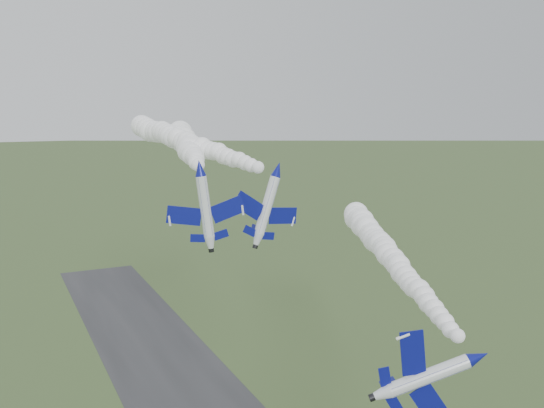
% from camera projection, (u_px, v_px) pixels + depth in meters
% --- Properties ---
extents(jet_lead, '(7.80, 13.78, 11.06)m').
position_uv_depth(jet_lead, '(479.00, 357.00, 67.11)').
color(jet_lead, white).
extents(smoke_trail_jet_lead, '(30.68, 67.83, 5.48)m').
position_uv_depth(smoke_trail_jet_lead, '(391.00, 257.00, 105.19)').
color(smoke_trail_jet_lead, white).
extents(jet_pair_left, '(10.24, 12.01, 3.07)m').
position_uv_depth(jet_pair_left, '(200.00, 168.00, 76.94)').
color(jet_pair_left, white).
extents(smoke_trail_jet_pair_left, '(22.92, 64.22, 5.58)m').
position_uv_depth(smoke_trail_jet_pair_left, '(186.00, 145.00, 110.93)').
color(smoke_trail_jet_pair_left, white).
extents(jet_pair_right, '(9.72, 12.20, 4.00)m').
position_uv_depth(jet_pair_right, '(278.00, 169.00, 81.89)').
color(jet_pair_right, white).
extents(smoke_trail_jet_pair_right, '(10.68, 56.89, 4.66)m').
position_uv_depth(smoke_trail_jet_pair_right, '(188.00, 143.00, 108.39)').
color(smoke_trail_jet_pair_right, white).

